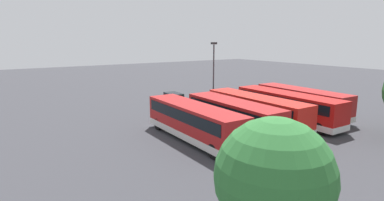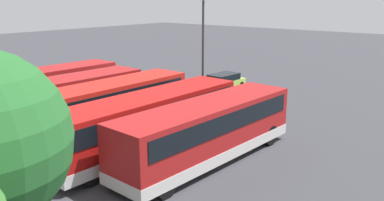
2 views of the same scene
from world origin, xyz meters
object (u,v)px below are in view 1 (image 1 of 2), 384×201
Objects in this scene: bus_single_deck_near_end at (302,101)px; lamp_post_tall at (214,71)px; bus_single_deck_fourth at (233,116)px; bus_single_deck_third at (256,110)px; bus_single_deck_fifth at (194,121)px; bus_single_deck_second at (287,106)px; car_hatchback_silver at (174,99)px.

lamp_post_tall is (6.20, -7.62, 3.00)m from bus_single_deck_near_end.
lamp_post_tall is at bearing -117.34° from bus_single_deck_fourth.
bus_single_deck_third is at bearing 82.55° from lamp_post_tall.
bus_single_deck_fifth is at bearing 44.00° from lamp_post_tall.
bus_single_deck_third is (3.94, -0.43, -0.00)m from bus_single_deck_second.
bus_single_deck_second is 11.08m from bus_single_deck_fifth.
bus_single_deck_third is at bearing 2.43° from bus_single_deck_near_end.
bus_single_deck_fifth is 11.75m from lamp_post_tall.
bus_single_deck_fourth is at bearing 8.28° from bus_single_deck_third.
bus_single_deck_near_end is 1.39× the size of lamp_post_tall.
lamp_post_tall is (-8.17, -7.89, 3.00)m from bus_single_deck_fifth.
car_hatchback_silver is (-2.26, -13.88, -0.92)m from bus_single_deck_fourth.
bus_single_deck_second is 1.13× the size of bus_single_deck_fourth.
car_hatchback_silver is 0.58× the size of lamp_post_tall.
bus_single_deck_fourth is 1.34× the size of lamp_post_tall.
bus_single_deck_second is 1.51× the size of lamp_post_tall.
bus_single_deck_near_end reaches higher than car_hatchback_silver.
bus_single_deck_second is 1.05× the size of bus_single_deck_third.
bus_single_deck_third is at bearing -6.15° from bus_single_deck_second.
bus_single_deck_near_end and bus_single_deck_fifth have the same top height.
lamp_post_tall reaches higher than car_hatchback_silver.
lamp_post_tall reaches higher than bus_single_deck_near_end.
bus_single_deck_fifth is (3.82, -0.52, 0.00)m from bus_single_deck_fourth.
lamp_post_tall is (-2.08, 5.48, 3.92)m from car_hatchback_silver.
bus_single_deck_third is at bearing 94.46° from car_hatchback_silver.
car_hatchback_silver is at bearing -85.54° from bus_single_deck_third.
bus_single_deck_fourth is 2.30× the size of car_hatchback_silver.
car_hatchback_silver is at bearing -99.27° from bus_single_deck_fourth.
bus_single_deck_second reaches higher than car_hatchback_silver.
bus_single_deck_near_end is 1.04× the size of bus_single_deck_fourth.
bus_single_deck_fifth reaches higher than car_hatchback_silver.
car_hatchback_silver is 7.05m from lamp_post_tall.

